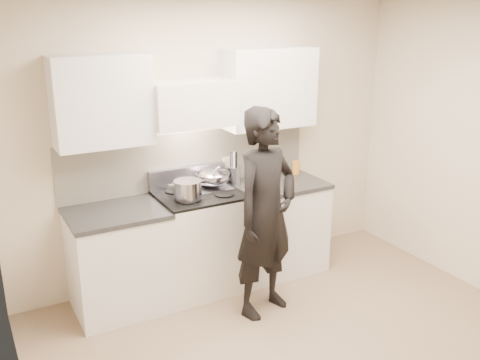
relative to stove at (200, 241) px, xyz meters
name	(u,v)px	position (x,y,z in m)	size (l,w,h in m)	color
ground_plane	(315,357)	(0.30, -1.42, -0.47)	(4.00, 4.00, 0.00)	#7C6550
room_shell	(287,145)	(0.24, -1.05, 1.12)	(4.04, 3.54, 2.70)	#C3B39A
stove	(200,241)	(0.00, 0.00, 0.00)	(0.76, 0.65, 0.96)	silver
counter_right	(275,226)	(0.83, 0.00, -0.01)	(0.92, 0.67, 0.92)	silver
counter_left	(119,260)	(-0.78, 0.00, -0.01)	(0.82, 0.67, 0.92)	silver
wok	(213,177)	(0.18, 0.09, 0.57)	(0.32, 0.40, 0.26)	#A09FB0
stock_pot	(188,190)	(-0.16, -0.11, 0.57)	(0.35, 0.27, 0.16)	#A09FB0
utensil_crock	(234,174)	(0.45, 0.17, 0.54)	(0.12, 0.12, 0.32)	#A1A0B8
spice_jar	(263,173)	(0.79, 0.20, 0.49)	(0.04, 0.04, 0.09)	orange
oil_glass	(296,168)	(1.16, 0.15, 0.51)	(0.08, 0.08, 0.14)	#BB7625
person	(266,214)	(0.32, -0.64, 0.43)	(0.66, 0.43, 1.81)	black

